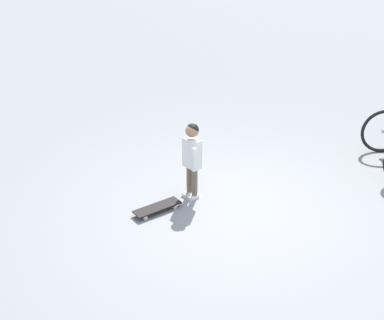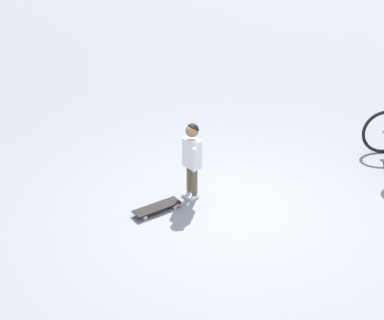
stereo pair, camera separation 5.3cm
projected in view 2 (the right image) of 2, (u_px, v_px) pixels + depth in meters
ground_plane at (234, 212)px, 6.96m from camera, size 50.00×50.00×0.00m
child_person at (192, 153)px, 7.01m from camera, size 0.41×0.25×1.06m
skateboard at (157, 207)px, 6.95m from camera, size 0.42×0.66×0.07m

